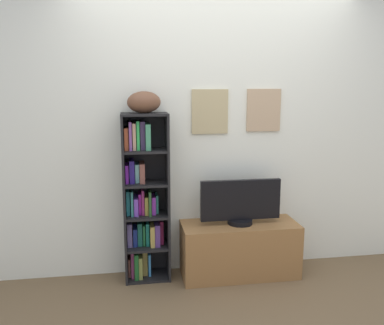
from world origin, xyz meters
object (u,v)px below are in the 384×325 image
football (144,102)px  television (241,203)px  bookshelf (143,201)px  tv_stand (239,249)px

football → television: bearing=-4.9°
bookshelf → tv_stand: 0.97m
football → television: size_ratio=0.41×
bookshelf → football: football is taller
football → tv_stand: (0.82, -0.07, -1.31)m
bookshelf → television: bookshelf is taller
tv_stand → television: size_ratio=1.45×
tv_stand → bookshelf: bearing=173.2°
tv_stand → television: (-0.00, 0.00, 0.44)m
bookshelf → television: size_ratio=2.05×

